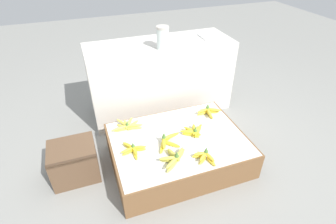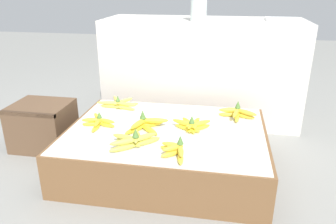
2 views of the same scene
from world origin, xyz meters
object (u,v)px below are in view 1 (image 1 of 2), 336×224
object	(u,v)px
banana_bunch_middle_midright	(194,131)
banana_bunch_back_right	(208,111)
banana_bunch_front_midleft	(174,158)
glass_jar	(163,38)
banana_bunch_back_left	(127,126)
banana_bunch_front_midright	(205,157)
banana_bunch_middle_left	(133,149)
foam_tray_white	(211,36)
banana_bunch_middle_midleft	(167,141)
wooden_crate	(74,161)

from	to	relation	value
banana_bunch_middle_midright	banana_bunch_back_right	bearing A→B (deg)	41.47
banana_bunch_front_midleft	banana_bunch_middle_midright	distance (m)	0.36
banana_bunch_front_midleft	banana_bunch_back_right	size ratio (longest dim) A/B	1.05
banana_bunch_middle_midright	glass_jar	xyz separation A→B (m)	(-0.04, 0.68, 0.60)
banana_bunch_back_left	banana_bunch_front_midleft	bearing A→B (deg)	-64.81
banana_bunch_front_midleft	glass_jar	size ratio (longest dim) A/B	1.17
banana_bunch_front_midright	banana_bunch_middle_midright	size ratio (longest dim) A/B	0.73
banana_bunch_middle_left	banana_bunch_back_left	distance (m)	0.31
banana_bunch_front_midleft	foam_tray_white	size ratio (longest dim) A/B	1.05
banana_bunch_front_midleft	banana_bunch_middle_midleft	size ratio (longest dim) A/B	1.08
wooden_crate	banana_bunch_middle_left	size ratio (longest dim) A/B	1.64
banana_bunch_back_left	glass_jar	size ratio (longest dim) A/B	1.31
banana_bunch_middle_midleft	wooden_crate	bearing A→B (deg)	167.37
banana_bunch_middle_left	banana_bunch_back_right	size ratio (longest dim) A/B	0.94
wooden_crate	banana_bunch_middle_midright	world-z (taller)	banana_bunch_middle_midright
wooden_crate	banana_bunch_back_right	world-z (taller)	banana_bunch_back_right
wooden_crate	banana_bunch_middle_midright	xyz separation A→B (m)	(1.00, -0.12, 0.13)
banana_bunch_middle_left	glass_jar	size ratio (longest dim) A/B	1.05
banana_bunch_back_left	banana_bunch_back_right	xyz separation A→B (m)	(0.77, -0.05, 0.01)
banana_bunch_middle_midright	banana_bunch_back_right	world-z (taller)	banana_bunch_back_right
banana_bunch_middle_left	glass_jar	bearing A→B (deg)	55.10
banana_bunch_front_midleft	banana_bunch_middle_left	xyz separation A→B (m)	(-0.27, 0.20, -0.00)
banana_bunch_front_midright	banana_bunch_middle_midleft	world-z (taller)	banana_bunch_middle_midleft
banana_bunch_middle_left	banana_bunch_front_midleft	bearing A→B (deg)	-37.16
banana_bunch_middle_left	glass_jar	world-z (taller)	glass_jar
glass_jar	foam_tray_white	xyz separation A→B (m)	(0.59, 0.15, -0.10)
banana_bunch_middle_midleft	banana_bunch_middle_midright	xyz separation A→B (m)	(0.26, 0.04, -0.00)
banana_bunch_back_right	foam_tray_white	size ratio (longest dim) A/B	0.99
banana_bunch_back_right	banana_bunch_front_midright	bearing A→B (deg)	-119.64
wooden_crate	banana_bunch_middle_left	xyz separation A→B (m)	(0.46, -0.16, 0.13)
wooden_crate	banana_bunch_front_midleft	world-z (taller)	banana_bunch_front_midleft
glass_jar	banana_bunch_back_right	bearing A→B (deg)	-56.77
banana_bunch_middle_midright	banana_bunch_back_left	distance (m)	0.58
banana_bunch_middle_midleft	foam_tray_white	size ratio (longest dim) A/B	0.97
banana_bunch_front_midright	foam_tray_white	xyz separation A→B (m)	(0.59, 1.13, 0.50)
banana_bunch_back_right	banana_bunch_front_midleft	bearing A→B (deg)	-138.52
banana_bunch_middle_midleft	foam_tray_white	bearing A→B (deg)	47.24
banana_bunch_back_right	banana_bunch_back_left	bearing A→B (deg)	176.21
banana_bunch_front_midleft	banana_bunch_middle_midleft	bearing A→B (deg)	86.17
banana_bunch_middle_left	banana_bunch_middle_midleft	world-z (taller)	banana_bunch_middle_midleft
banana_bunch_front_midright	glass_jar	world-z (taller)	glass_jar
wooden_crate	banana_bunch_back_right	distance (m)	1.26
wooden_crate	banana_bunch_back_right	size ratio (longest dim) A/B	1.55
banana_bunch_front_midleft	banana_bunch_front_midright	world-z (taller)	banana_bunch_front_midleft
glass_jar	banana_bunch_front_midleft	bearing A→B (deg)	-104.01
banana_bunch_middle_midright	wooden_crate	bearing A→B (deg)	172.96
banana_bunch_front_midright	banana_bunch_middle_midright	bearing A→B (deg)	81.07
banana_bunch_middle_midleft	banana_bunch_back_left	xyz separation A→B (m)	(-0.26, 0.32, -0.01)
banana_bunch_back_right	foam_tray_white	xyz separation A→B (m)	(0.29, 0.60, 0.50)
banana_bunch_front_midright	banana_bunch_back_right	xyz separation A→B (m)	(0.30, 0.53, 0.00)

